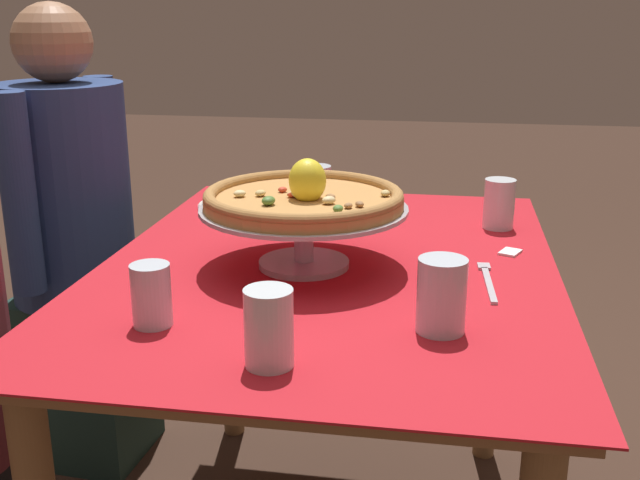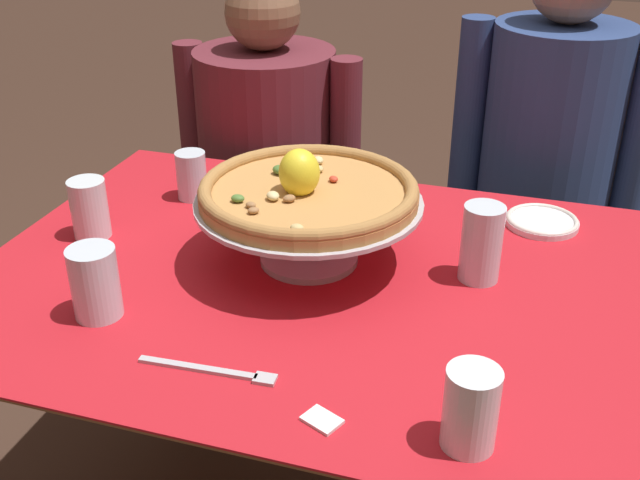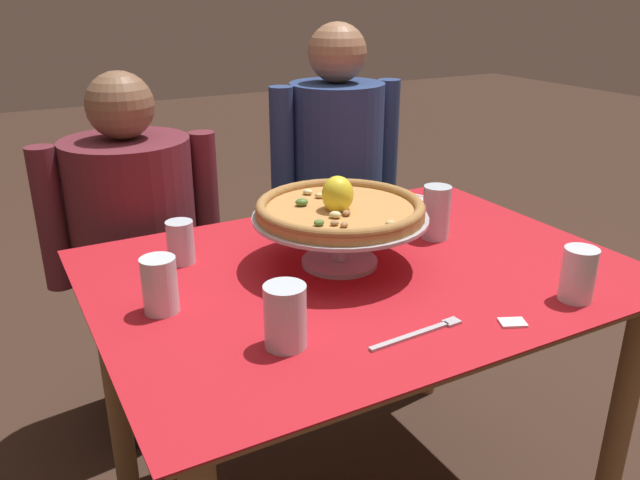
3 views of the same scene
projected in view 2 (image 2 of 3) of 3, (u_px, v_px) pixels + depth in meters
name	position (u px, v px, depth m)	size (l,w,h in m)	color
dining_table	(318.00, 326.00, 1.40)	(1.21, 0.90, 0.74)	olive
pizza_stand	(309.00, 216.00, 1.35)	(0.40, 0.40, 0.12)	#B7B7C1
pizza	(308.00, 190.00, 1.33)	(0.39, 0.39, 0.10)	#BC8447
water_glass_front_right	(470.00, 413.00, 0.95)	(0.07, 0.07, 0.11)	white
water_glass_side_right	(481.00, 247.00, 1.31)	(0.07, 0.07, 0.14)	silver
water_glass_back_left	(192.00, 179.00, 1.62)	(0.06, 0.06, 0.10)	silver
water_glass_front_left	(96.00, 287.00, 1.22)	(0.08, 0.08, 0.12)	silver
water_glass_side_left	(90.00, 212.00, 1.46)	(0.07, 0.07, 0.12)	silver
side_plate	(542.00, 221.00, 1.52)	(0.14, 0.14, 0.02)	white
dinner_fork	(215.00, 371.00, 1.10)	(0.21, 0.03, 0.01)	#B7B7C1
sugar_packet	(322.00, 420.00, 1.01)	(0.05, 0.04, 0.01)	white
diner_left	(269.00, 188.00, 2.12)	(0.53, 0.39, 1.13)	black
diner_right	(540.00, 202.00, 1.95)	(0.48, 0.35, 1.24)	#1E3833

